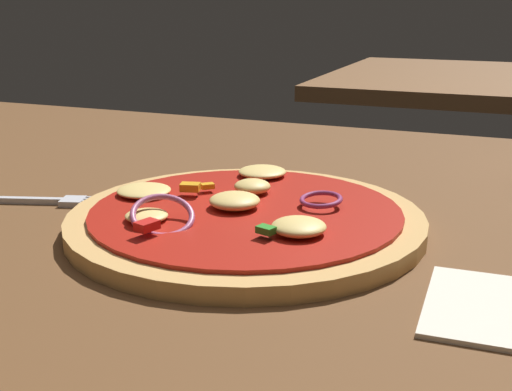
{
  "coord_description": "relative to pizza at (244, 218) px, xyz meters",
  "views": [
    {
      "loc": [
        0.12,
        -0.4,
        0.2
      ],
      "look_at": [
        -0.06,
        0.06,
        0.05
      ],
      "focal_mm": 47.56,
      "sensor_mm": 36.0,
      "label": 1
    }
  ],
  "objects": [
    {
      "name": "background_table",
      "position": [
        0.11,
        1.08,
        -0.02
      ],
      "size": [
        0.67,
        0.62,
        0.03
      ],
      "color": "brown",
      "rests_on": "ground"
    },
    {
      "name": "fork",
      "position": [
        -0.19,
        -0.01,
        -0.01
      ],
      "size": [
        0.18,
        0.07,
        0.01
      ],
      "color": "silver",
      "rests_on": "dining_table"
    },
    {
      "name": "pizza",
      "position": [
        0.0,
        0.0,
        0.0
      ],
      "size": [
        0.26,
        0.26,
        0.03
      ],
      "color": "tan",
      "rests_on": "dining_table"
    },
    {
      "name": "dining_table",
      "position": [
        0.06,
        -0.04,
        -0.02
      ],
      "size": [
        1.5,
        0.89,
        0.03
      ],
      "color": "brown",
      "rests_on": "ground"
    }
  ]
}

